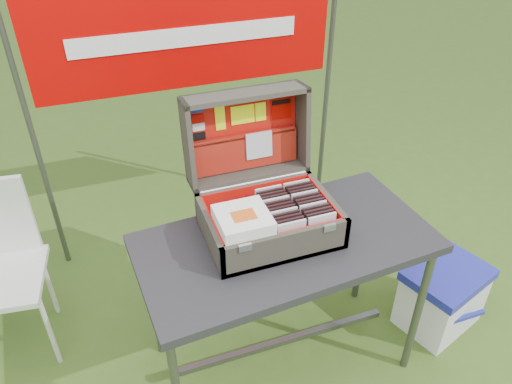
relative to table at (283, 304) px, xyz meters
name	(u,v)px	position (x,y,z in m)	size (l,w,h in m)	color
ground	(258,362)	(-0.12, 0.01, -0.38)	(80.00, 80.00, 0.00)	#456423
table	(283,304)	(0.00, 0.00, 0.00)	(1.23, 0.61, 0.77)	#28282B
table_top	(286,244)	(0.00, 0.00, 0.36)	(1.23, 0.61, 0.04)	#28282B
table_leg_fr	(417,315)	(0.55, -0.25, -0.02)	(0.04, 0.04, 0.73)	#59595B
table_leg_bl	(154,300)	(-0.55, 0.25, -0.02)	(0.04, 0.04, 0.73)	#59595B
table_leg_br	(362,247)	(0.55, 0.25, -0.02)	(0.04, 0.04, 0.73)	#59595B
table_brace	(282,341)	(0.00, 0.00, -0.26)	(1.08, 0.03, 0.03)	#59595B
suitcase	(265,175)	(-0.05, 0.12, 0.64)	(0.54, 0.54, 0.52)	#544F42
suitcase_base_bottom	(269,232)	(-0.05, 0.06, 0.39)	(0.54, 0.38, 0.02)	#544F42
suitcase_base_wall_front	(287,248)	(-0.05, -0.12, 0.46)	(0.54, 0.02, 0.14)	#544F42
suitcase_base_wall_back	(255,197)	(-0.05, 0.24, 0.46)	(0.54, 0.02, 0.14)	#544F42
suitcase_base_wall_left	(210,234)	(-0.31, 0.06, 0.46)	(0.02, 0.38, 0.14)	#544F42
suitcase_base_wall_right	(326,208)	(0.21, 0.06, 0.46)	(0.02, 0.38, 0.14)	#544F42
suitcase_liner_floor	(270,230)	(-0.05, 0.06, 0.41)	(0.49, 0.34, 0.01)	red
suitcase_latch_left	(245,248)	(-0.22, -0.13, 0.52)	(0.05, 0.01, 0.03)	silver
suitcase_latch_right	(329,228)	(0.12, -0.13, 0.52)	(0.05, 0.01, 0.03)	silver
suitcase_hinge	(254,182)	(-0.05, 0.25, 0.53)	(0.02, 0.02, 0.48)	silver
suitcase_lid_back	(242,131)	(-0.05, 0.40, 0.70)	(0.54, 0.38, 0.02)	#544F42
suitcase_lid_rim_far	(245,94)	(-0.05, 0.36, 0.89)	(0.54, 0.02, 0.14)	#544F42
suitcase_lid_rim_near	(249,173)	(-0.05, 0.32, 0.53)	(0.54, 0.02, 0.14)	#544F42
suitcase_lid_rim_left	(188,145)	(-0.31, 0.34, 0.71)	(0.02, 0.38, 0.14)	#544F42
suitcase_lid_rim_right	(302,126)	(0.21, 0.34, 0.71)	(0.02, 0.38, 0.14)	#544F42
suitcase_lid_liner	(243,132)	(-0.05, 0.39, 0.70)	(0.49, 0.34, 0.01)	red
suitcase_liner_wall_front	(285,244)	(-0.05, -0.11, 0.47)	(0.49, 0.01, 0.12)	red
suitcase_liner_wall_back	(256,197)	(-0.05, 0.23, 0.47)	(0.49, 0.01, 0.12)	red
suitcase_liner_wall_left	(213,231)	(-0.30, 0.06, 0.47)	(0.01, 0.34, 0.12)	red
suitcase_liner_wall_right	(323,207)	(0.19, 0.06, 0.47)	(0.01, 0.34, 0.12)	red
suitcase_lid_pocket	(246,152)	(-0.05, 0.36, 0.62)	(0.47, 0.15, 0.03)	maroon
suitcase_pocket_edge	(245,136)	(-0.05, 0.36, 0.69)	(0.46, 0.02, 0.02)	maroon
suitcase_pocket_cd	(259,145)	(0.01, 0.35, 0.65)	(0.12, 0.12, 0.01)	silver
lid_sticker_cc_a	(197,109)	(-0.25, 0.40, 0.84)	(0.05, 0.03, 0.00)	#1933B2
lid_sticker_cc_b	(198,118)	(-0.25, 0.39, 0.80)	(0.05, 0.03, 0.00)	#B10600
lid_sticker_cc_c	(199,127)	(-0.25, 0.39, 0.76)	(0.05, 0.03, 0.00)	white
lid_sticker_cc_d	(200,136)	(-0.25, 0.39, 0.72)	(0.05, 0.03, 0.00)	black
lid_card_neon_tall	(220,118)	(-0.15, 0.39, 0.78)	(0.04, 0.11, 0.00)	#E6F914
lid_card_neon_main	(243,115)	(-0.05, 0.39, 0.78)	(0.11, 0.08, 0.00)	#E6F914
lid_card_neon_small	(261,112)	(0.03, 0.39, 0.78)	(0.05, 0.08, 0.00)	#E6F914
lid_sticker_band	(281,108)	(0.12, 0.39, 0.78)	(0.10, 0.10, 0.00)	#B10600
lid_sticker_band_bar	(281,102)	(0.12, 0.40, 0.81)	(0.09, 0.02, 0.00)	black
cd_left_0	(291,236)	(-0.02, -0.09, 0.48)	(0.12, 0.01, 0.14)	silver
cd_left_1	(289,233)	(-0.02, -0.07, 0.48)	(0.12, 0.01, 0.14)	black
cd_left_2	(287,229)	(-0.02, -0.04, 0.48)	(0.12, 0.01, 0.14)	black
cd_left_3	(285,226)	(-0.02, -0.02, 0.48)	(0.12, 0.01, 0.14)	black
cd_left_4	(283,223)	(-0.02, 0.00, 0.48)	(0.12, 0.01, 0.14)	silver
cd_left_5	(281,220)	(-0.02, 0.02, 0.48)	(0.12, 0.01, 0.14)	black
cd_left_6	(279,217)	(-0.02, 0.04, 0.48)	(0.12, 0.01, 0.14)	black
cd_left_7	(277,214)	(-0.02, 0.06, 0.48)	(0.12, 0.01, 0.14)	black
cd_left_8	(275,211)	(-0.02, 0.08, 0.48)	(0.12, 0.01, 0.14)	silver
cd_left_9	(273,209)	(-0.02, 0.10, 0.48)	(0.12, 0.01, 0.14)	black
cd_left_10	(272,206)	(-0.02, 0.12, 0.48)	(0.12, 0.01, 0.14)	black
cd_left_11	(270,203)	(-0.02, 0.14, 0.48)	(0.12, 0.01, 0.14)	black
cd_left_12	(268,200)	(-0.02, 0.17, 0.48)	(0.12, 0.01, 0.14)	silver
cd_right_0	(321,229)	(0.11, -0.09, 0.48)	(0.12, 0.01, 0.14)	silver
cd_right_1	(319,226)	(0.11, -0.07, 0.48)	(0.12, 0.01, 0.14)	black
cd_right_2	(317,223)	(0.11, -0.04, 0.48)	(0.12, 0.01, 0.14)	black
cd_right_3	(314,220)	(0.11, -0.02, 0.48)	(0.12, 0.01, 0.14)	black
cd_right_4	(312,217)	(0.11, 0.00, 0.48)	(0.12, 0.01, 0.14)	silver
cd_right_5	(310,214)	(0.11, 0.02, 0.48)	(0.12, 0.01, 0.14)	black
cd_right_6	(308,211)	(0.11, 0.04, 0.48)	(0.12, 0.01, 0.14)	black
cd_right_7	(306,208)	(0.11, 0.06, 0.48)	(0.12, 0.01, 0.14)	black
cd_right_8	(304,205)	(0.11, 0.08, 0.48)	(0.12, 0.01, 0.14)	silver
cd_right_9	(302,202)	(0.11, 0.10, 0.48)	(0.12, 0.01, 0.14)	black
cd_right_10	(300,200)	(0.11, 0.12, 0.48)	(0.12, 0.01, 0.14)	black
cd_right_11	(298,197)	(0.11, 0.14, 0.48)	(0.12, 0.01, 0.14)	black
cd_right_12	(296,194)	(0.11, 0.17, 0.48)	(0.12, 0.01, 0.14)	silver
songbook_0	(243,224)	(-0.19, -0.01, 0.53)	(0.20, 0.20, 0.01)	white
songbook_1	(243,223)	(-0.19, -0.01, 0.53)	(0.20, 0.20, 0.01)	white
songbook_2	(243,222)	(-0.19, -0.01, 0.54)	(0.20, 0.20, 0.01)	white
songbook_3	(243,221)	(-0.19, -0.01, 0.54)	(0.20, 0.20, 0.01)	white
songbook_4	(243,220)	(-0.19, -0.01, 0.55)	(0.20, 0.20, 0.01)	white
songbook_5	(243,219)	(-0.19, -0.01, 0.55)	(0.20, 0.20, 0.01)	white
songbook_6	(243,218)	(-0.19, -0.01, 0.56)	(0.20, 0.20, 0.01)	white
songbook_7	(243,217)	(-0.19, -0.01, 0.56)	(0.20, 0.20, 0.01)	white
songbook_8	(243,216)	(-0.19, -0.01, 0.57)	(0.20, 0.20, 0.01)	white
songbook_9	(243,215)	(-0.19, -0.01, 0.57)	(0.20, 0.20, 0.01)	white
songbook_graphic	(244,215)	(-0.19, -0.02, 0.58)	(0.09, 0.07, 0.00)	#D85919
cooler	(442,296)	(0.87, -0.06, -0.20)	(0.41, 0.31, 0.36)	white
cooler_body	(441,300)	(0.87, -0.06, -0.23)	(0.39, 0.29, 0.31)	white
cooler_lid	(448,275)	(0.87, -0.06, -0.05)	(0.41, 0.31, 0.05)	#22279E
cooler_handle	(463,318)	(0.87, -0.23, -0.19)	(0.24, 0.02, 0.02)	#22279E
chair_leg_fr	(50,331)	(-1.04, 0.35, -0.16)	(0.02, 0.02, 0.45)	silver
chair_leg_br	(48,282)	(-1.04, 0.69, -0.16)	(0.02, 0.02, 0.45)	silver
chair_upright_right	(27,213)	(-1.04, 0.71, 0.28)	(0.02, 0.02, 0.42)	silver
cardboard_box	(356,229)	(0.73, 0.58, -0.21)	(0.34, 0.05, 0.35)	olive
banner_post_left	(34,139)	(-0.97, 1.11, 0.47)	(0.03, 0.03, 1.70)	#59595B
banner_post_right	(326,94)	(0.73, 1.11, 0.47)	(0.03, 0.03, 1.70)	#59595B
banner	(186,36)	(-0.12, 1.10, 0.92)	(1.60, 0.01, 0.55)	#B30201
banner_text	(187,37)	(-0.12, 1.09, 0.92)	(1.20, 0.00, 0.10)	white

